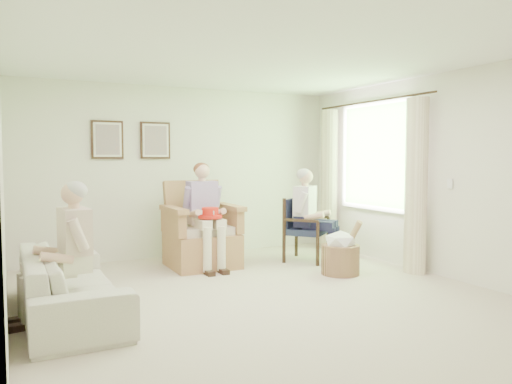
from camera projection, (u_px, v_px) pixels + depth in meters
floor at (267, 299)px, 5.37m from camera, size 5.50×5.50×0.00m
back_wall at (184, 172)px, 7.72m from camera, size 5.00×0.04×2.60m
front_wall at (495, 198)px, 2.83m from camera, size 5.00×0.04×2.60m
left_wall at (3, 185)px, 4.15m from camera, size 0.04×5.50×2.60m
right_wall at (439, 175)px, 6.40m from camera, size 0.04×5.50×2.60m
ceiling at (267, 54)px, 5.19m from camera, size 5.00×5.50×0.02m
window at (375, 154)px, 7.43m from camera, size 0.13×2.50×1.63m
curtain_left at (416, 186)px, 6.53m from camera, size 0.34×0.34×2.30m
curtain_right at (329, 180)px, 8.28m from camera, size 0.34×0.34×2.30m
framed_print_left at (107, 140)px, 7.14m from camera, size 0.45×0.05×0.55m
framed_print_right at (155, 140)px, 7.45m from camera, size 0.45×0.05×0.55m
wicker_armchair at (201, 239)px, 6.99m from camera, size 0.94×0.93×1.20m
wood_armchair at (304, 226)px, 7.42m from camera, size 0.59×0.56×0.91m
sofa at (70, 284)px, 4.81m from camera, size 2.13×0.83×0.62m
person_wicker at (205, 207)px, 6.82m from camera, size 0.40×0.63×1.43m
person_dark at (309, 209)px, 7.26m from camera, size 0.40×0.62×1.33m
person_sofa at (71, 243)px, 4.65m from camera, size 0.42×0.62×1.28m
red_hat at (210, 214)px, 6.65m from camera, size 0.32×0.32×0.14m
hatbox at (341, 253)px, 6.51m from camera, size 0.55×0.55×0.73m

